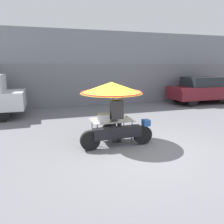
% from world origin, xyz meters
% --- Properties ---
extents(ground_plane, '(36.00, 36.00, 0.00)m').
position_xyz_m(ground_plane, '(0.00, 0.00, 0.00)').
color(ground_plane, slate).
extents(shopfront_building, '(28.00, 2.06, 4.24)m').
position_xyz_m(shopfront_building, '(0.00, 8.09, 2.11)').
color(shopfront_building, gray).
rests_on(shopfront_building, ground).
extents(vendor_motorcycle_cart, '(2.20, 1.91, 1.86)m').
position_xyz_m(vendor_motorcycle_cart, '(-0.57, 0.96, 1.45)').
color(vendor_motorcycle_cart, black).
rests_on(vendor_motorcycle_cart, ground).
extents(vendor_person, '(0.38, 0.22, 1.52)m').
position_xyz_m(vendor_person, '(-0.47, 0.85, 0.85)').
color(vendor_person, '#2D2D33').
rests_on(vendor_person, ground).
extents(parked_car, '(4.20, 1.76, 1.62)m').
position_xyz_m(parked_car, '(6.83, 5.82, 0.83)').
color(parked_car, black).
rests_on(parked_car, ground).
extents(potted_plant, '(0.84, 0.84, 1.00)m').
position_xyz_m(potted_plant, '(8.60, 6.21, 0.56)').
color(potted_plant, brown).
rests_on(potted_plant, ground).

